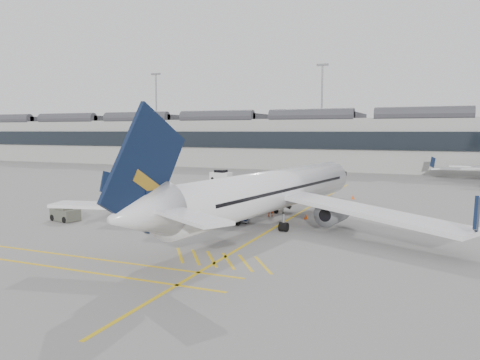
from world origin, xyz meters
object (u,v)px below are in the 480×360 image
at_px(ramp_agent_b, 199,210).
at_px(pushback_tug, 65,214).
at_px(baggage_cart_a, 239,212).
at_px(airliner_main, 269,192).
at_px(ramp_agent_a, 271,207).
at_px(belt_loader, 261,206).

relative_size(ramp_agent_b, pushback_tug, 0.67).
bearing_deg(pushback_tug, ramp_agent_b, 35.56).
bearing_deg(pushback_tug, baggage_cart_a, 32.92).
height_order(airliner_main, pushback_tug, airliner_main).
xyz_separation_m(airliner_main, pushback_tug, (-18.28, -5.61, -2.33)).
relative_size(ramp_agent_a, ramp_agent_b, 0.91).
distance_m(baggage_cart_a, pushback_tug, 16.43).
height_order(belt_loader, baggage_cart_a, belt_loader).
bearing_deg(ramp_agent_a, baggage_cart_a, -146.87).
bearing_deg(belt_loader, pushback_tug, -152.02).
bearing_deg(ramp_agent_a, airliner_main, -108.44).
bearing_deg(ramp_agent_b, baggage_cart_a, 153.70).
relative_size(baggage_cart_a, ramp_agent_a, 1.07).
bearing_deg(belt_loader, ramp_agent_a, -60.70).
relative_size(belt_loader, pushback_tug, 1.81).
height_order(baggage_cart_a, ramp_agent_a, ramp_agent_a).
bearing_deg(belt_loader, baggage_cart_a, -98.26).
bearing_deg(airliner_main, ramp_agent_b, -164.02).
xyz_separation_m(belt_loader, baggage_cart_a, (0.19, -6.30, 0.34)).
distance_m(airliner_main, pushback_tug, 19.26).
bearing_deg(belt_loader, airliner_main, -74.25).
relative_size(airliner_main, ramp_agent_b, 19.17).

